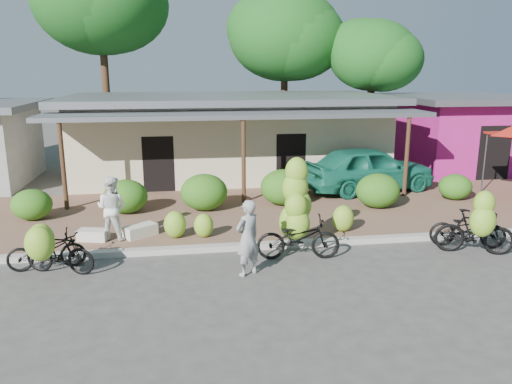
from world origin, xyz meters
TOP-DOWN VIEW (x-y plane):
  - ground at (0.00, 0.00)m, footprint 100.00×100.00m
  - sidewalk at (0.00, 5.00)m, footprint 60.00×6.00m
  - curb at (0.00, 2.00)m, footprint 60.00×0.25m
  - shop_main at (0.00, 10.93)m, footprint 13.00×8.50m
  - shop_pink at (10.50, 10.99)m, footprint 6.00×6.00m
  - tree_center_right at (3.31, 16.61)m, footprint 5.89×5.82m
  - tree_near_right at (7.31, 14.61)m, footprint 4.49×4.31m
  - hedge_0 at (-6.34, 5.07)m, footprint 1.16×1.04m
  - hedge_1 at (-3.71, 5.39)m, footprint 1.32×1.19m
  - hedge_2 at (-1.34, 5.35)m, footprint 1.45×1.31m
  - hedge_3 at (1.22, 5.60)m, footprint 1.48×1.33m
  - hedge_4 at (4.10, 4.82)m, footprint 1.39×1.25m
  - hedge_5 at (7.06, 5.37)m, footprint 1.11×1.00m
  - bike_far_left at (-5.05, 1.32)m, footprint 1.74×1.28m
  - bike_left at (-4.77, 0.97)m, footprint 1.68×1.35m
  - bike_center at (0.68, 1.42)m, footprint 2.03×1.31m
  - bike_right at (4.92, 0.74)m, footprint 1.91×1.43m
  - bike_far_right at (5.07, 1.32)m, footprint 1.95×1.19m
  - loose_banana_a at (-2.22, 2.80)m, footprint 0.58×0.49m
  - loose_banana_b at (-1.49, 2.74)m, footprint 0.51×0.43m
  - loose_banana_c at (2.25, 2.66)m, footprint 0.58×0.49m
  - sack_near at (-3.13, 3.06)m, footprint 0.92×0.82m
  - sack_far at (-4.31, 2.93)m, footprint 0.82×0.54m
  - vendor at (-0.64, 0.42)m, footprint 0.74×0.68m
  - bystander at (-3.80, 2.98)m, footprint 0.98×0.88m
  - teal_van at (4.61, 7.00)m, footprint 5.06×2.85m

SIDE VIEW (x-z plane):
  - ground at x=0.00m, z-range 0.00..0.00m
  - sidewalk at x=0.00m, z-range 0.00..0.12m
  - curb at x=0.00m, z-range 0.00..0.15m
  - sack_far at x=-4.31m, z-range 0.12..0.40m
  - sack_near at x=-3.13m, z-range 0.12..0.42m
  - loose_banana_b at x=-1.49m, z-range 0.12..0.76m
  - loose_banana_a at x=-2.22m, z-range 0.12..0.84m
  - loose_banana_c at x=2.25m, z-range 0.12..0.85m
  - bike_far_right at x=5.07m, z-range 0.00..0.97m
  - bike_far_left at x=-5.05m, z-range -0.11..1.15m
  - hedge_5 at x=7.06m, z-range 0.12..0.98m
  - hedge_0 at x=-6.34m, z-range 0.12..1.02m
  - bike_left at x=-4.77m, z-range -0.06..1.24m
  - hedge_1 at x=-3.71m, z-range 0.12..1.15m
  - hedge_4 at x=4.10m, z-range 0.12..1.20m
  - hedge_2 at x=-1.34m, z-range 0.12..1.25m
  - hedge_3 at x=1.22m, z-range 0.12..1.27m
  - bike_right at x=4.92m, z-range -0.16..1.57m
  - vendor at x=-0.64m, z-range 0.00..1.70m
  - bike_center at x=0.68m, z-range -0.31..2.05m
  - teal_van at x=4.61m, z-range 0.12..1.75m
  - bystander at x=-3.80m, z-range 0.12..1.77m
  - shop_pink at x=10.50m, z-range 0.05..3.30m
  - shop_main at x=0.00m, z-range 0.05..3.40m
  - tree_near_right at x=7.31m, z-range 1.74..8.54m
  - tree_center_right at x=3.31m, z-range 1.98..10.38m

